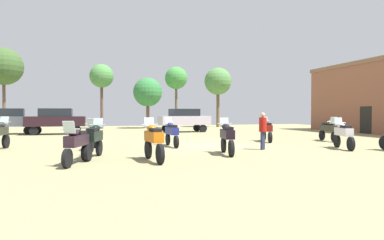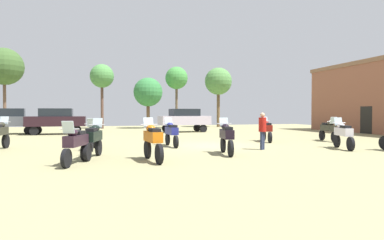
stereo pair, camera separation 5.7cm
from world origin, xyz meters
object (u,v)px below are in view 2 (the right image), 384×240
motorcycle_4 (343,134)px  motorcycle_6 (267,129)px  motorcycle_2 (76,143)px  car_1 (8,119)px  person_2 (262,128)px  tree_1 (177,79)px  motorcycle_13 (328,129)px  tree_3 (4,67)px  motorcycle_3 (94,139)px  car_2 (56,119)px  tree_5 (218,82)px  motorcycle_7 (171,132)px  tree_6 (102,77)px  motorcycle_12 (153,140)px  motorcycle_8 (93,134)px  car_3 (184,119)px  tree_4 (148,92)px  motorcycle_10 (227,136)px

motorcycle_4 → motorcycle_6: motorcycle_4 is taller
motorcycle_2 → car_1: size_ratio=0.46×
person_2 → tree_1: size_ratio=0.25×
motorcycle_6 → motorcycle_13: (3.64, -0.70, -0.01)m
motorcycle_4 → person_2: person_2 is taller
motorcycle_13 → car_1: (-19.88, 11.82, 0.47)m
motorcycle_2 → tree_3: tree_3 is taller
motorcycle_3 → car_2: (-3.07, 14.51, 0.45)m
motorcycle_2 → motorcycle_3: motorcycle_3 is taller
motorcycle_6 → tree_3: bearing=150.2°
car_1 → tree_5: bearing=-77.3°
car_1 → tree_5: size_ratio=0.66×
motorcycle_7 → motorcycle_3: bearing=-140.5°
motorcycle_7 → tree_1: tree_1 is taller
car_2 → tree_3: tree_3 is taller
tree_6 → motorcycle_7: bearing=-80.4°
motorcycle_2 → motorcycle_13: motorcycle_13 is taller
motorcycle_12 → tree_6: bearing=87.1°
motorcycle_6 → tree_1: tree_1 is taller
motorcycle_8 → car_1: car_1 is taller
car_2 → person_2: bearing=-143.6°
car_2 → car_3: 10.24m
tree_4 → motorcycle_7: bearing=-94.4°
motorcycle_13 → car_3: bearing=-49.9°
motorcycle_4 → motorcycle_13: size_ratio=1.00×
car_1 → motorcycle_4: bearing=-139.0°
motorcycle_4 → car_3: bearing=122.8°
person_2 → tree_4: 21.67m
motorcycle_10 → car_1: size_ratio=0.46×
motorcycle_6 → tree_1: size_ratio=0.31×
motorcycle_4 → motorcycle_7: motorcycle_4 is taller
motorcycle_8 → motorcycle_13: size_ratio=1.03×
motorcycle_6 → car_2: 16.13m
motorcycle_4 → car_1: size_ratio=0.46×
motorcycle_3 → car_2: 14.83m
motorcycle_8 → tree_3: bearing=-61.4°
tree_4 → motorcycle_2: bearing=-103.4°
tree_5 → motorcycle_4: bearing=-95.7°
motorcycle_10 → person_2: size_ratio=1.24×
motorcycle_6 → motorcycle_8: motorcycle_6 is taller
motorcycle_7 → tree_5: 22.47m
motorcycle_2 → motorcycle_6: motorcycle_6 is taller
tree_3 → car_1: bearing=-74.2°
motorcycle_10 → tree_1: bearing=91.8°
car_1 → tree_6: (7.08, 7.22, 4.24)m
motorcycle_6 → car_1: bearing=160.9°
motorcycle_6 → tree_5: size_ratio=0.30×
car_2 → tree_3: bearing=33.7°
motorcycle_2 → motorcycle_6: bearing=-132.1°
tree_4 → tree_5: size_ratio=0.78×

